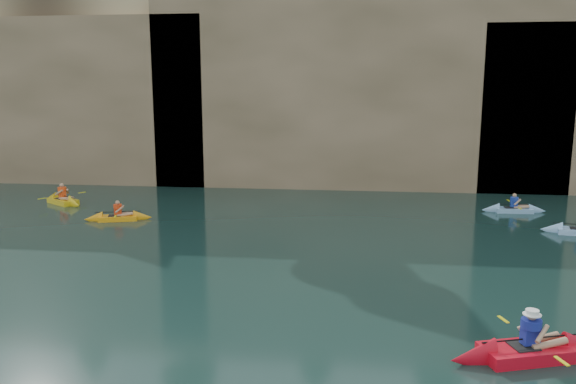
# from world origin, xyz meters

# --- Properties ---
(ground) EXTENTS (160.00, 160.00, 0.00)m
(ground) POSITION_xyz_m (0.00, 0.00, 0.00)
(ground) COLOR black
(ground) RESTS_ON ground
(cliff) EXTENTS (70.00, 16.00, 12.00)m
(cliff) POSITION_xyz_m (0.00, 30.00, 6.00)
(cliff) COLOR tan
(cliff) RESTS_ON ground
(cliff_slab_west) EXTENTS (26.00, 2.40, 10.56)m
(cliff_slab_west) POSITION_xyz_m (-20.00, 22.60, 5.28)
(cliff_slab_west) COLOR #9E7F60
(cliff_slab_west) RESTS_ON ground
(cliff_slab_center) EXTENTS (24.00, 2.40, 11.40)m
(cliff_slab_center) POSITION_xyz_m (2.00, 22.60, 5.70)
(cliff_slab_center) COLOR #9E7F60
(cliff_slab_center) RESTS_ON ground
(sea_cave_west) EXTENTS (4.50, 1.00, 4.00)m
(sea_cave_west) POSITION_xyz_m (-18.00, 21.95, 2.00)
(sea_cave_west) COLOR black
(sea_cave_west) RESTS_ON ground
(sea_cave_center) EXTENTS (3.50, 1.00, 3.20)m
(sea_cave_center) POSITION_xyz_m (-4.00, 21.95, 1.60)
(sea_cave_center) COLOR black
(sea_cave_center) RESTS_ON ground
(sea_cave_east) EXTENTS (5.00, 1.00, 4.50)m
(sea_cave_east) POSITION_xyz_m (10.00, 21.95, 2.25)
(sea_cave_east) COLOR black
(sea_cave_east) RESTS_ON ground
(main_kayaker) EXTENTS (3.87, 2.45, 1.41)m
(main_kayaker) POSITION_xyz_m (6.00, 1.01, 0.19)
(main_kayaker) COLOR red
(main_kayaker) RESTS_ON ground
(kayaker_orange) EXTENTS (3.08, 2.20, 1.14)m
(kayaker_orange) POSITION_xyz_m (-8.64, 12.62, 0.14)
(kayaker_orange) COLOR #FE9E10
(kayaker_orange) RESTS_ON ground
(kayaker_yellow) EXTENTS (3.15, 2.49, 1.34)m
(kayaker_yellow) POSITION_xyz_m (-13.06, 15.85, 0.17)
(kayaker_yellow) COLOR gold
(kayaker_yellow) RESTS_ON ground
(kayaker_ltblue_mid) EXTENTS (3.06, 2.29, 1.16)m
(kayaker_ltblue_mid) POSITION_xyz_m (9.75, 16.52, 0.14)
(kayaker_ltblue_mid) COLOR #83B0DC
(kayaker_ltblue_mid) RESTS_ON ground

